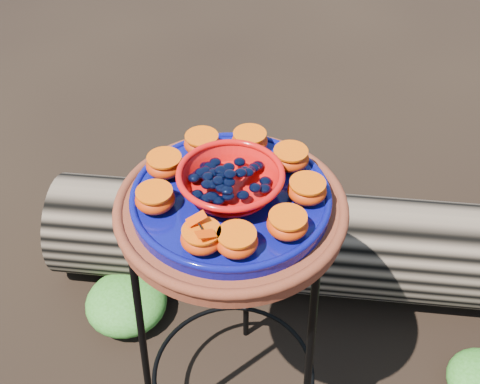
# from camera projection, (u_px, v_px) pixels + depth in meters

# --- Properties ---
(plant_stand) EXTENTS (0.44, 0.44, 0.70)m
(plant_stand) POSITION_uv_depth(u_px,v_px,m) (233.00, 325.00, 1.37)
(plant_stand) COLOR black
(plant_stand) RESTS_ON ground
(terracotta_saucer) EXTENTS (0.43, 0.43, 0.03)m
(terracotta_saucer) POSITION_uv_depth(u_px,v_px,m) (231.00, 210.00, 1.13)
(terracotta_saucer) COLOR #62240F
(terracotta_saucer) RESTS_ON plant_stand
(cobalt_plate) EXTENTS (0.37, 0.37, 0.02)m
(cobalt_plate) POSITION_uv_depth(u_px,v_px,m) (231.00, 199.00, 1.11)
(cobalt_plate) COLOR #070B38
(cobalt_plate) RESTS_ON terracotta_saucer
(red_bowl) EXTENTS (0.18, 0.18, 0.05)m
(red_bowl) POSITION_uv_depth(u_px,v_px,m) (231.00, 183.00, 1.08)
(red_bowl) COLOR red
(red_bowl) RESTS_ON cobalt_plate
(glass_gems) EXTENTS (0.14, 0.14, 0.02)m
(glass_gems) POSITION_uv_depth(u_px,v_px,m) (230.00, 167.00, 1.06)
(glass_gems) COLOR black
(glass_gems) RESTS_ON red_bowl
(orange_half_0) EXTENTS (0.07, 0.07, 0.04)m
(orange_half_0) POSITION_uv_depth(u_px,v_px,m) (202.00, 238.00, 0.99)
(orange_half_0) COLOR #A93D0A
(orange_half_0) RESTS_ON cobalt_plate
(orange_half_1) EXTENTS (0.07, 0.07, 0.04)m
(orange_half_1) POSITION_uv_depth(u_px,v_px,m) (237.00, 242.00, 0.98)
(orange_half_1) COLOR #A93D0A
(orange_half_1) RESTS_ON cobalt_plate
(orange_half_2) EXTENTS (0.07, 0.07, 0.04)m
(orange_half_2) POSITION_uv_depth(u_px,v_px,m) (287.00, 224.00, 1.01)
(orange_half_2) COLOR #A93D0A
(orange_half_2) RESTS_ON cobalt_plate
(orange_half_3) EXTENTS (0.07, 0.07, 0.04)m
(orange_half_3) POSITION_uv_depth(u_px,v_px,m) (307.00, 190.00, 1.08)
(orange_half_3) COLOR #A93D0A
(orange_half_3) RESTS_ON cobalt_plate
(orange_half_4) EXTENTS (0.07, 0.07, 0.04)m
(orange_half_4) POSITION_uv_depth(u_px,v_px,m) (290.00, 158.00, 1.14)
(orange_half_4) COLOR #A93D0A
(orange_half_4) RESTS_ON cobalt_plate
(orange_half_5) EXTENTS (0.07, 0.07, 0.04)m
(orange_half_5) POSITION_uv_depth(u_px,v_px,m) (250.00, 141.00, 1.18)
(orange_half_5) COLOR #A93D0A
(orange_half_5) RESTS_ON cobalt_plate
(orange_half_6) EXTENTS (0.07, 0.07, 0.04)m
(orange_half_6) POSITION_uv_depth(u_px,v_px,m) (202.00, 143.00, 1.18)
(orange_half_6) COLOR #A93D0A
(orange_half_6) RESTS_ON cobalt_plate
(orange_half_7) EXTENTS (0.07, 0.07, 0.04)m
(orange_half_7) POSITION_uv_depth(u_px,v_px,m) (165.00, 165.00, 1.13)
(orange_half_7) COLOR #A93D0A
(orange_half_7) RESTS_ON cobalt_plate
(orange_half_8) EXTENTS (0.07, 0.07, 0.04)m
(orange_half_8) POSITION_uv_depth(u_px,v_px,m) (155.00, 199.00, 1.06)
(orange_half_8) COLOR #A93D0A
(orange_half_8) RESTS_ON cobalt_plate
(butterfly) EXTENTS (0.08, 0.08, 0.01)m
(butterfly) POSITION_uv_depth(u_px,v_px,m) (201.00, 227.00, 0.97)
(butterfly) COLOR #DD3500
(butterfly) RESTS_ON orange_half_0
(driftwood_log) EXTENTS (1.69, 0.51, 0.31)m
(driftwood_log) POSITION_uv_depth(u_px,v_px,m) (327.00, 244.00, 1.82)
(driftwood_log) COLOR black
(driftwood_log) RESTS_ON ground
(foliage_left) EXTENTS (0.24, 0.24, 0.12)m
(foliage_left) POSITION_uv_depth(u_px,v_px,m) (126.00, 301.00, 1.78)
(foliage_left) COLOR #266112
(foliage_left) RESTS_ON ground
(foliage_back) EXTENTS (0.36, 0.36, 0.18)m
(foliage_back) POSITION_uv_depth(u_px,v_px,m) (190.00, 211.00, 2.03)
(foliage_back) COLOR #266112
(foliage_back) RESTS_ON ground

